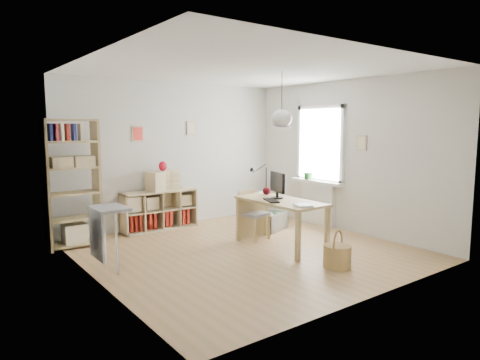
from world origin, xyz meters
TOP-DOWN VIEW (x-y plane):
  - ground at (0.00, 0.00)m, footprint 4.50×4.50m
  - room_shell at (0.55, -0.15)m, footprint 4.50×4.50m
  - window_unit at (2.23, 0.60)m, footprint 0.07×1.16m
  - radiator at (2.19, 0.60)m, footprint 0.10×0.80m
  - windowsill at (2.14, 0.60)m, footprint 0.22×1.20m
  - desk at (0.55, -0.15)m, footprint 0.70×1.50m
  - cube_shelf at (-0.47, 2.08)m, footprint 1.40×0.38m
  - tall_bookshelf at (-2.04, 1.80)m, footprint 0.80×0.38m
  - side_table at (-2.04, 0.35)m, footprint 0.40×0.55m
  - chair at (0.52, 0.52)m, footprint 0.46×0.46m
  - wicker_basket at (0.51, -1.34)m, footprint 0.37×0.37m
  - storage_chest at (1.13, 0.87)m, footprint 0.82×0.87m
  - monitor at (0.60, -0.01)m, footprint 0.19×0.47m
  - keyboard at (0.37, -0.14)m, footprint 0.29×0.42m
  - task_lamp at (0.61, 0.46)m, footprint 0.44×0.16m
  - yarn_ball at (0.70, 0.36)m, footprint 0.13×0.13m
  - paper_tray at (0.46, -0.73)m, footprint 0.30×0.33m
  - drawer_chest at (-0.38, 2.04)m, footprint 0.68×0.46m
  - red_vase at (-0.36, 2.04)m, footprint 0.15×0.15m
  - potted_plant at (2.12, 0.80)m, footprint 0.36×0.33m

SIDE VIEW (x-z plane):
  - ground at x=0.00m, z-range 0.00..0.00m
  - wicker_basket at x=0.51m, z-range -0.09..0.42m
  - storage_chest at x=1.13m, z-range -0.11..0.55m
  - cube_shelf at x=-0.47m, z-range -0.06..0.66m
  - radiator at x=2.19m, z-range 0.00..0.80m
  - chair at x=0.52m, z-range 0.06..0.87m
  - desk at x=0.55m, z-range 0.28..1.03m
  - side_table at x=-2.04m, z-range 0.24..1.09m
  - keyboard at x=0.37m, z-range 0.75..0.77m
  - paper_tray at x=0.46m, z-range 0.75..0.78m
  - yarn_ball at x=0.70m, z-range 0.75..0.88m
  - windowsill at x=2.14m, z-range 0.80..0.86m
  - drawer_chest at x=-0.38m, z-range 0.72..1.07m
  - monitor at x=0.60m, z-range 0.78..1.19m
  - potted_plant at x=2.12m, z-range 0.86..1.18m
  - task_lamp at x=0.61m, z-range 0.83..1.30m
  - tall_bookshelf at x=-2.04m, z-range 0.09..2.09m
  - red_vase at x=-0.36m, z-range 1.07..1.25m
  - window_unit at x=2.23m, z-range 0.82..2.28m
  - room_shell at x=0.55m, z-range -0.25..4.25m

